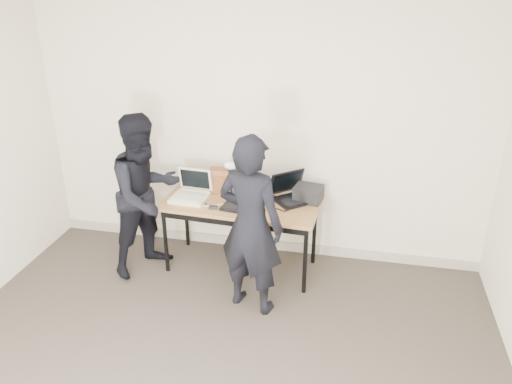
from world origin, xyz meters
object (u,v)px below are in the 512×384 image
(desk, at_px, (240,209))
(person_observer, at_px, (146,195))
(laptop_beige, at_px, (191,193))
(equipment_box, at_px, (308,193))
(person_typist, at_px, (251,226))
(laptop_right, at_px, (292,194))
(laptop_center, at_px, (242,200))
(leather_satchel, at_px, (228,180))

(desk, xyz_separation_m, person_observer, (-0.89, -0.16, 0.14))
(laptop_beige, relative_size, equipment_box, 1.39)
(person_typist, relative_size, person_observer, 1.01)
(laptop_right, height_order, equipment_box, laptop_right)
(desk, relative_size, equipment_box, 5.90)
(person_typist, bearing_deg, equipment_box, -101.30)
(laptop_right, relative_size, person_typist, 0.31)
(desk, height_order, equipment_box, equipment_box)
(laptop_center, relative_size, person_typist, 0.23)
(laptop_center, xyz_separation_m, leather_satchel, (-0.21, 0.27, 0.07))
(desk, relative_size, laptop_center, 4.17)
(leather_satchel, relative_size, person_observer, 0.24)
(laptop_beige, relative_size, laptop_center, 0.99)
(laptop_beige, height_order, leather_satchel, laptop_beige)
(leather_satchel, relative_size, equipment_box, 1.46)
(laptop_right, height_order, person_typist, person_typist)
(person_observer, bearing_deg, desk, -48.49)
(laptop_beige, height_order, person_observer, person_observer)
(laptop_right, bearing_deg, desk, 161.38)
(laptop_center, xyz_separation_m, equipment_box, (0.60, 0.23, 0.02))
(laptop_center, bearing_deg, person_typist, -62.13)
(desk, xyz_separation_m, laptop_beige, (-0.49, 0.01, 0.11))
(desk, height_order, leather_satchel, leather_satchel)
(desk, bearing_deg, person_typist, -64.81)
(laptop_beige, relative_size, person_observer, 0.23)
(laptop_beige, xyz_separation_m, person_typist, (0.72, -0.58, 0.03))
(laptop_right, distance_m, leather_satchel, 0.66)
(laptop_center, relative_size, laptop_right, 0.74)
(person_typist, bearing_deg, person_observer, -4.63)
(laptop_beige, height_order, person_typist, person_typist)
(leather_satchel, height_order, equipment_box, leather_satchel)
(desk, bearing_deg, laptop_center, -48.24)
(laptop_center, relative_size, leather_satchel, 0.97)
(laptop_beige, relative_size, person_typist, 0.22)
(laptop_center, bearing_deg, leather_satchel, 135.61)
(desk, height_order, person_observer, person_observer)
(desk, distance_m, laptop_right, 0.52)
(person_observer, bearing_deg, laptop_right, -44.21)
(desk, height_order, laptop_beige, laptop_beige)
(laptop_center, relative_size, equipment_box, 1.41)
(person_observer, bearing_deg, laptop_beige, -36.22)
(equipment_box, bearing_deg, leather_satchel, 177.47)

